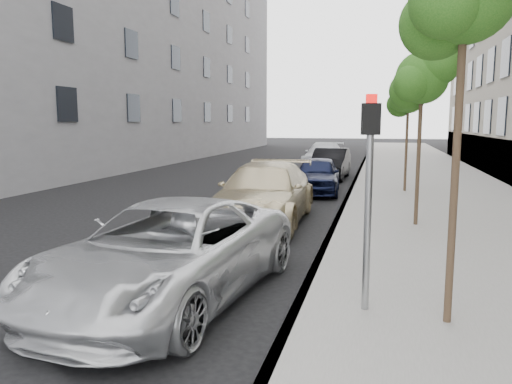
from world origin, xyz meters
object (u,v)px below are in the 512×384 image
at_px(tree_mid, 423,78).
at_px(sedan_black, 330,164).
at_px(minivan, 169,252).
at_px(sedan_rear, 324,156).
at_px(suv, 264,194).
at_px(signal_pole, 369,177).
at_px(tree_far, 409,96).
at_px(sedan_blue, 317,175).

xyz_separation_m(tree_mid, sedan_black, (-3.33, 11.16, -3.10)).
height_order(minivan, sedan_black, minivan).
bearing_deg(sedan_rear, suv, -87.84).
distance_m(signal_pole, suv, 6.93).
height_order(tree_far, sedan_blue, tree_far).
distance_m(signal_pole, minivan, 3.24).
distance_m(signal_pole, sedan_black, 17.65).
height_order(sedan_black, sedan_rear, sedan_rear).
relative_size(tree_far, minivan, 0.80).
xyz_separation_m(signal_pole, sedan_rear, (-3.15, 22.91, -1.26)).
height_order(tree_far, sedan_black, tree_far).
xyz_separation_m(tree_mid, minivan, (-4.08, -6.26, -3.08)).
bearing_deg(tree_mid, minivan, -123.13).
relative_size(tree_mid, sedan_blue, 1.08).
xyz_separation_m(suv, sedan_black, (0.68, 11.28, -0.07)).
relative_size(tree_far, signal_pole, 1.47).
xyz_separation_m(sedan_blue, sedan_rear, (-0.92, 10.58, 0.04)).
distance_m(tree_far, sedan_black, 6.45).
height_order(tree_mid, sedan_black, tree_mid).
bearing_deg(sedan_blue, tree_far, 4.37).
relative_size(tree_mid, sedan_rear, 0.86).
xyz_separation_m(tree_far, signal_pole, (-1.10, -12.80, -1.70)).
distance_m(tree_mid, tree_far, 6.50).
xyz_separation_m(tree_far, suv, (-4.01, -6.63, -2.90)).
xyz_separation_m(tree_far, sedan_black, (-3.33, 4.66, -2.98)).
xyz_separation_m(signal_pole, sedan_black, (-2.23, 17.46, -1.28)).
relative_size(tree_far, sedan_black, 0.98).
distance_m(tree_mid, minivan, 8.08).
bearing_deg(sedan_black, sedan_blue, -88.07).
distance_m(tree_mid, sedan_rear, 17.41).
xyz_separation_m(minivan, sedan_black, (0.76, 17.42, -0.02)).
distance_m(tree_far, sedan_blue, 4.51).
height_order(tree_far, signal_pole, tree_far).
xyz_separation_m(tree_mid, sedan_rear, (-4.25, 16.61, -3.08)).
bearing_deg(minivan, sedan_rear, 97.09).
height_order(tree_mid, minivan, tree_mid).
relative_size(sedan_blue, sedan_rear, 0.80).
distance_m(signal_pole, sedan_rear, 23.16).
height_order(minivan, sedan_blue, minivan).
xyz_separation_m(sedan_black, sedan_rear, (-0.92, 5.45, 0.02)).
xyz_separation_m(suv, sedan_blue, (0.68, 6.15, -0.10)).
bearing_deg(sedan_rear, signal_pole, -80.83).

